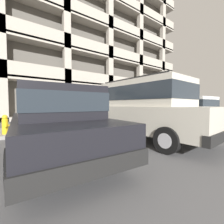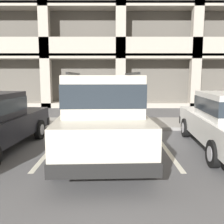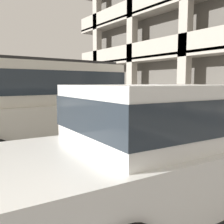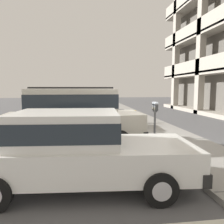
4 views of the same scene
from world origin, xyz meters
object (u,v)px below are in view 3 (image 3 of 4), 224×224
(red_sedan, at_px, (19,106))
(dark_hatchback, at_px, (172,144))
(parking_meter_near, at_px, (154,97))
(silver_suv, at_px, (52,104))
(fire_hydrant, at_px, (87,109))

(red_sedan, distance_m, dark_hatchback, 6.31)
(dark_hatchback, distance_m, parking_meter_near, 3.96)
(silver_suv, xyz_separation_m, dark_hatchback, (3.32, 0.22, -0.27))
(silver_suv, relative_size, red_sedan, 1.05)
(silver_suv, height_order, dark_hatchback, silver_suv)
(red_sedan, bearing_deg, dark_hatchback, 5.71)
(silver_suv, relative_size, fire_hydrant, 6.94)
(silver_suv, distance_m, red_sedan, 3.00)
(red_sedan, xyz_separation_m, parking_meter_near, (3.35, 2.73, 0.35))
(dark_hatchback, bearing_deg, silver_suv, -172.31)
(silver_suv, xyz_separation_m, fire_hydrant, (-3.89, 3.11, -0.62))
(silver_suv, height_order, red_sedan, silver_suv)
(dark_hatchback, height_order, parking_meter_near, dark_hatchback)
(dark_hatchback, xyz_separation_m, parking_meter_near, (-2.96, 2.60, 0.35))
(dark_hatchback, xyz_separation_m, fire_hydrant, (-7.21, 2.90, -0.36))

